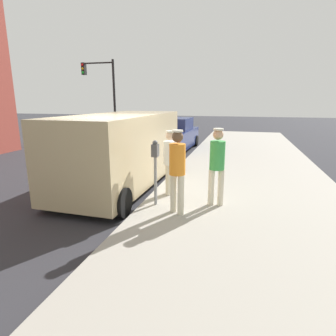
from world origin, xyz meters
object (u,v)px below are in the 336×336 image
Objects in this scene: parking_meter_near at (155,162)px; pedestrian_in_white at (170,159)px; parked_van at (121,149)px; parked_sedan_ahead at (174,136)px; pedestrian_in_green at (217,162)px; pedestrian_in_orange at (177,166)px; traffic_light_corner at (103,86)px.

pedestrian_in_white is at bearing 81.26° from parking_meter_near.
parking_meter_near is at bearing -98.74° from pedestrian_in_white.
parked_van is (-1.50, 1.49, -0.03)m from parking_meter_near.
parked_van is at bearing -89.46° from parked_sedan_ahead.
pedestrian_in_orange is (-0.76, -0.69, 0.01)m from pedestrian_in_green.
parked_van is at bearing -60.35° from traffic_light_corner.
pedestrian_in_white reaches higher than parked_sedan_ahead.
pedestrian_in_green is 1.34m from pedestrian_in_white.
parked_van reaches higher than pedestrian_in_green.
parked_van is at bearing 157.79° from pedestrian_in_green.
pedestrian_in_orange reaches higher than parked_sedan_ahead.
parked_van is at bearing 135.18° from parking_meter_near.
pedestrian_in_orange is (0.60, -0.37, 0.01)m from parking_meter_near.
parking_meter_near is 0.29× the size of traffic_light_corner.
pedestrian_in_orange is at bearing -137.79° from pedestrian_in_green.
parked_van is 1.01× the size of traffic_light_corner.
pedestrian_in_green is at bearing -22.21° from parked_van.
pedestrian_in_orange reaches higher than pedestrian_in_green.
traffic_light_corner reaches higher than parked_van.
pedestrian_in_green is 0.34× the size of traffic_light_corner.
parked_sedan_ahead is 0.86× the size of traffic_light_corner.
parked_van is at bearing 158.17° from pedestrian_in_white.
pedestrian_in_white is 1.30m from pedestrian_in_orange.
pedestrian_in_orange is 0.35× the size of traffic_light_corner.
traffic_light_corner reaches higher than parking_meter_near.
traffic_light_corner is at bearing 127.01° from pedestrian_in_green.
pedestrian_in_white is at bearing -55.80° from traffic_light_corner.
pedestrian_in_green is at bearing -52.99° from traffic_light_corner.
parking_meter_near is at bearing -44.82° from parked_van.
traffic_light_corner is (-6.12, 10.75, 2.36)m from parked_van.
parked_van reaches higher than pedestrian_in_white.
parking_meter_near is 8.30m from parked_sedan_ahead.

